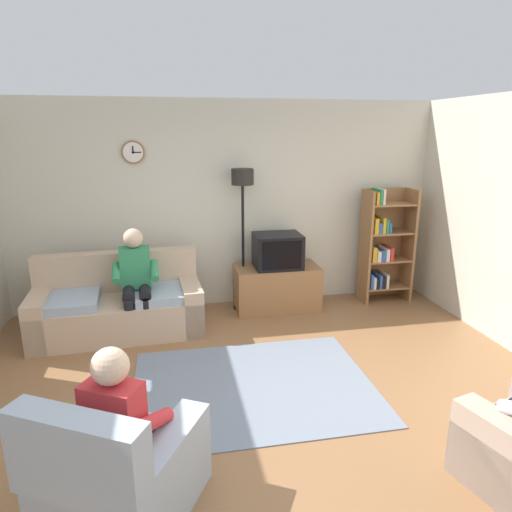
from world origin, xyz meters
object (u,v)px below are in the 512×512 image
at_px(bookshelf, 383,246).
at_px(floor_lamp, 243,201).
at_px(couch, 119,306).
at_px(person_in_left_armchair, 124,419).
at_px(tv_stand, 277,287).
at_px(person_on_couch, 136,277).
at_px(armchair_near_window, 120,473).
at_px(tv, 278,251).

distance_m(bookshelf, floor_lamp, 2.06).
bearing_deg(couch, person_in_left_armchair, -83.46).
bearing_deg(person_in_left_armchair, tv_stand, 61.03).
bearing_deg(person_on_couch, couch, 154.33).
relative_size(bookshelf, floor_lamp, 0.85).
relative_size(floor_lamp, person_on_couch, 1.49).
relative_size(couch, armchair_near_window, 1.69).
relative_size(couch, person_on_couch, 1.57).
relative_size(person_on_couch, person_in_left_armchair, 1.11).
height_order(floor_lamp, person_on_couch, floor_lamp).
bearing_deg(armchair_near_window, bookshelf, 44.54).
relative_size(armchair_near_window, person_on_couch, 0.93).
height_order(floor_lamp, armchair_near_window, floor_lamp).
bearing_deg(person_on_couch, person_in_left_armchair, -88.24).
height_order(tv_stand, tv, tv).
relative_size(tv_stand, bookshelf, 0.70).
relative_size(bookshelf, person_in_left_armchair, 1.40).
bearing_deg(bookshelf, tv_stand, -177.34).
bearing_deg(bookshelf, tv, -176.42).
relative_size(bookshelf, person_on_couch, 1.27).
distance_m(bookshelf, person_in_left_armchair, 4.47).
xyz_separation_m(tv, bookshelf, (1.52, 0.09, -0.03)).
height_order(couch, person_on_couch, person_on_couch).
height_order(tv, armchair_near_window, tv).
height_order(bookshelf, floor_lamp, floor_lamp).
bearing_deg(person_on_couch, tv_stand, 14.97).
xyz_separation_m(floor_lamp, person_in_left_armchair, (-1.25, -3.15, -0.85)).
xyz_separation_m(floor_lamp, armchair_near_window, (-1.30, -3.22, -1.16)).
distance_m(tv, person_in_left_armchair, 3.47).
xyz_separation_m(armchair_near_window, person_on_couch, (-0.04, 2.65, 0.41)).
xyz_separation_m(bookshelf, person_in_left_armchair, (-3.20, -3.12, -0.17)).
xyz_separation_m(person_on_couch, person_in_left_armchair, (0.08, -2.57, -0.09)).
height_order(floor_lamp, person_in_left_armchair, floor_lamp).
distance_m(armchair_near_window, person_in_left_armchair, 0.33).
distance_m(tv, floor_lamp, 0.79).
distance_m(tv_stand, tv, 0.51).
height_order(couch, person_in_left_armchair, person_in_left_armchair).
relative_size(tv, floor_lamp, 0.32).
distance_m(couch, person_on_couch, 0.46).
bearing_deg(armchair_near_window, tv_stand, 61.03).
height_order(bookshelf, person_in_left_armchair, bookshelf).
xyz_separation_m(tv, person_in_left_armchair, (-1.69, -3.02, -0.20)).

